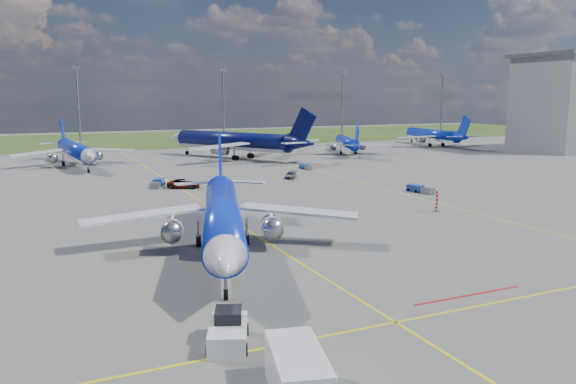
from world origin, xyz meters
name	(u,v)px	position (x,y,z in m)	size (l,w,h in m)	color
ground	(277,249)	(0.00, 0.00, 0.00)	(400.00, 400.00, 0.00)	#51514F
grass_strip	(103,140)	(0.00, 150.00, 0.00)	(400.00, 80.00, 0.01)	#2D4719
taxiway_lines	(202,201)	(0.17, 27.70, 0.01)	(60.25, 160.00, 0.02)	yellow
floodlight_masts	(155,104)	(10.00, 110.00, 12.56)	(202.20, 0.50, 22.70)	slate
warning_post	(437,200)	(26.00, 8.00, 1.50)	(0.50, 0.50, 3.00)	red
bg_jet_nnw	(77,166)	(-13.32, 78.01, 0.00)	(28.21, 37.02, 9.70)	#0E2AC7
bg_jet_n	(233,158)	(22.27, 79.03, 0.00)	(35.23, 46.23, 12.11)	#080C42
bg_jet_ne	(347,153)	(53.52, 78.45, 0.00)	(23.72, 31.13, 8.15)	#0E2AC7
bg_jet_ene	(432,146)	(88.84, 87.94, 0.00)	(27.35, 35.90, 9.40)	#0E2AC7
main_airliner	(223,252)	(-5.23, 1.07, 0.00)	(29.63, 38.89, 10.19)	#0E2AC7
pushback_tug	(228,331)	(-11.19, -18.56, 0.82)	(3.65, 6.04, 2.03)	silver
service_van	(298,375)	(-10.03, -25.96, 1.26)	(2.52, 5.73, 2.52)	silver
service_car_b	(184,184)	(0.61, 40.19, 0.75)	(2.47, 5.37, 1.49)	#999999
service_car_c	(291,175)	(21.16, 43.09, 0.62)	(1.75, 4.31, 1.25)	#999999
baggage_tug_w	(420,189)	(33.18, 21.02, 0.51)	(2.11, 4.97, 1.08)	navy
baggage_tug_c	(158,183)	(-2.93, 43.85, 0.55)	(3.26, 5.41, 1.18)	#1C44A9
baggage_tug_e	(306,167)	(29.39, 53.83, 0.44)	(1.28, 4.23, 0.94)	#194997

